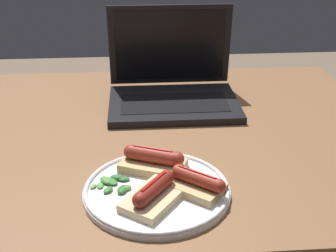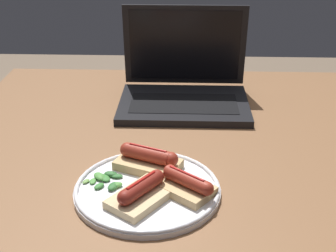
# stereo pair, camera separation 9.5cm
# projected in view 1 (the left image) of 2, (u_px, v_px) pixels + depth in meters

# --- Properties ---
(desk) EXTENTS (1.01, 0.83, 0.77)m
(desk) POSITION_uv_depth(u_px,v_px,m) (169.00, 167.00, 1.10)
(desk) COLOR brown
(desk) RESTS_ON ground_plane
(laptop) EXTENTS (0.32, 0.25, 0.23)m
(laptop) POSITION_uv_depth(u_px,v_px,m) (173.00, 86.00, 1.19)
(laptop) COLOR black
(laptop) RESTS_ON desk
(plate) EXTENTS (0.26, 0.26, 0.02)m
(plate) POSITION_uv_depth(u_px,v_px,m) (157.00, 190.00, 0.83)
(plate) COLOR silver
(plate) RESTS_ON desk
(sausage_toast_left) EXTENTS (0.14, 0.11, 0.05)m
(sausage_toast_left) POSITION_uv_depth(u_px,v_px,m) (153.00, 161.00, 0.88)
(sausage_toast_left) COLOR tan
(sausage_toast_left) RESTS_ON plate
(sausage_toast_middle) EXTENTS (0.13, 0.14, 0.04)m
(sausage_toast_middle) POSITION_uv_depth(u_px,v_px,m) (154.00, 194.00, 0.79)
(sausage_toast_middle) COLOR #D6B784
(sausage_toast_middle) RESTS_ON plate
(sausage_toast_right) EXTENTS (0.11, 0.11, 0.04)m
(sausage_toast_right) POSITION_uv_depth(u_px,v_px,m) (197.00, 183.00, 0.82)
(sausage_toast_right) COLOR tan
(sausage_toast_right) RESTS_ON plate
(salad_pile) EXTENTS (0.08, 0.07, 0.01)m
(salad_pile) POSITION_uv_depth(u_px,v_px,m) (114.00, 184.00, 0.84)
(salad_pile) COLOR #709E4C
(salad_pile) RESTS_ON plate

